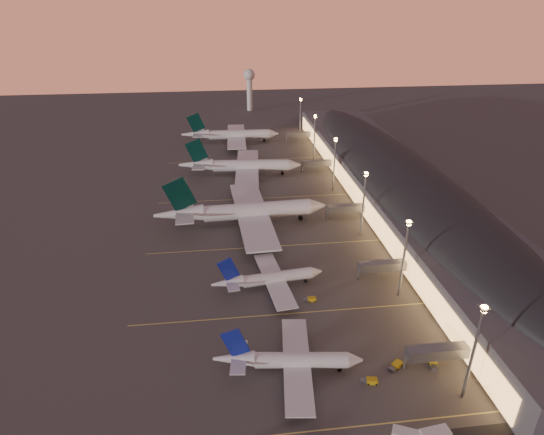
# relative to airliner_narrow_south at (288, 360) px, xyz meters

# --- Properties ---
(ground) EXTENTS (700.00, 700.00, 0.00)m
(ground) POSITION_rel_airliner_narrow_south_xyz_m (2.77, 27.23, -3.39)
(ground) COLOR #464340
(airliner_narrow_south) EXTENTS (36.69, 32.99, 13.10)m
(airliner_narrow_south) POSITION_rel_airliner_narrow_south_xyz_m (0.00, 0.00, 0.00)
(airliner_narrow_south) COLOR silver
(airliner_narrow_south) RESTS_ON ground
(airliner_narrow_north) EXTENTS (35.86, 32.25, 12.80)m
(airliner_narrow_north) POSITION_rel_airliner_narrow_south_xyz_m (-0.82, 36.15, -0.08)
(airliner_narrow_north) COLOR silver
(airliner_narrow_north) RESTS_ON ground
(airliner_wide_near) EXTENTS (69.19, 63.03, 22.15)m
(airliner_wide_near) POSITION_rel_airliner_narrow_south_xyz_m (-5.99, 81.69, 2.32)
(airliner_wide_near) COLOR silver
(airliner_wide_near) RESTS_ON ground
(airliner_wide_mid) EXTENTS (62.61, 57.24, 20.02)m
(airliner_wide_mid) POSITION_rel_airliner_narrow_south_xyz_m (-3.55, 138.26, 1.77)
(airliner_wide_mid) COLOR silver
(airliner_wide_mid) RESTS_ON ground
(airliner_wide_far) EXTENTS (60.91, 55.42, 19.51)m
(airliner_wide_far) POSITION_rel_airliner_narrow_south_xyz_m (-6.17, 197.73, 1.64)
(airliner_wide_far) COLOR silver
(airliner_wide_far) RESTS_ON ground
(terminal_building) EXTENTS (56.35, 255.00, 17.46)m
(terminal_building) POSITION_rel_airliner_narrow_south_xyz_m (64.61, 99.70, 5.40)
(terminal_building) COLOR #48484D
(terminal_building) RESTS_ON ground
(light_masts) EXTENTS (2.20, 217.20, 25.90)m
(light_masts) POSITION_rel_airliner_narrow_south_xyz_m (38.77, 92.23, 14.17)
(light_masts) COLOR slate
(light_masts) RESTS_ON ground
(radar_tower) EXTENTS (9.00, 9.00, 32.50)m
(radar_tower) POSITION_rel_airliner_narrow_south_xyz_m (12.77, 287.23, 18.49)
(radar_tower) COLOR silver
(radar_tower) RESTS_ON ground
(lane_markings) EXTENTS (90.00, 180.36, 0.00)m
(lane_markings) POSITION_rel_airliner_narrow_south_xyz_m (2.77, 67.23, -3.38)
(lane_markings) COLOR #D8C659
(lane_markings) RESTS_ON ground
(baggage_tug_a) EXTENTS (4.11, 2.16, 1.17)m
(baggage_tug_a) POSITION_rel_airliner_narrow_south_xyz_m (18.84, -6.11, -2.85)
(baggage_tug_a) COLOR #C59B0F
(baggage_tug_a) RESTS_ON ground
(baggage_tug_b) EXTENTS (4.26, 3.76, 1.23)m
(baggage_tug_b) POSITION_rel_airliner_narrow_south_xyz_m (26.76, -2.16, -2.82)
(baggage_tug_b) COLOR #C59B0F
(baggage_tug_b) RESTS_ON ground
(baggage_tug_c) EXTENTS (3.79, 1.74, 1.12)m
(baggage_tug_c) POSITION_rel_airliner_narrow_south_xyz_m (11.06, 27.61, -2.87)
(baggage_tug_c) COLOR #C59B0F
(baggage_tug_c) RESTS_ON ground
(baggage_tug_d) EXTENTS (2.61, 4.45, 1.25)m
(baggage_tug_d) POSITION_rel_airliner_narrow_south_xyz_m (36.54, -2.10, -2.82)
(baggage_tug_d) COLOR #C59B0F
(baggage_tug_d) RESTS_ON ground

